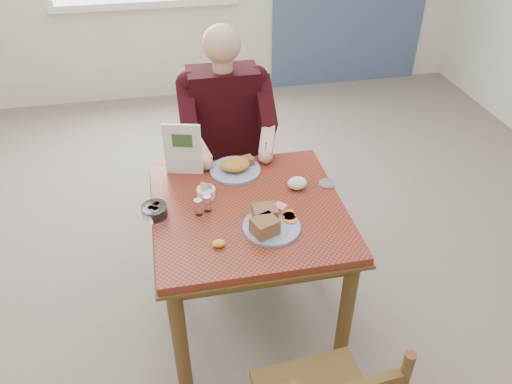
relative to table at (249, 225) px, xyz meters
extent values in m
plane|color=#6E6259|center=(0.00, 0.00, -0.64)|extent=(6.00, 6.00, 0.00)
ellipsoid|color=gold|center=(-0.18, -0.25, 0.13)|extent=(0.06, 0.05, 0.03)
ellipsoid|color=white|center=(0.27, 0.11, 0.14)|extent=(0.10, 0.08, 0.06)
cylinder|color=silver|center=(0.42, 0.11, 0.12)|extent=(0.11, 0.11, 0.01)
cube|color=white|center=(-0.40, 2.96, 0.28)|extent=(1.72, 0.04, 0.06)
cube|color=maroon|center=(0.00, 0.00, 0.09)|extent=(0.90, 0.90, 0.04)
cube|color=brown|center=(0.00, 0.00, 0.06)|extent=(0.92, 0.92, 0.01)
cylinder|color=brown|center=(-0.39, -0.39, -0.28)|extent=(0.07, 0.07, 0.71)
cylinder|color=brown|center=(0.39, -0.39, -0.28)|extent=(0.07, 0.07, 0.71)
cylinder|color=brown|center=(-0.39, 0.39, -0.28)|extent=(0.07, 0.07, 0.71)
cylinder|color=brown|center=(0.39, 0.39, -0.28)|extent=(0.07, 0.07, 0.71)
cube|color=brown|center=(0.00, -0.39, 0.02)|extent=(0.80, 0.03, 0.08)
cube|color=brown|center=(0.00, 0.39, 0.02)|extent=(0.80, 0.03, 0.08)
cube|color=brown|center=(-0.39, 0.00, 0.02)|extent=(0.03, 0.80, 0.08)
cube|color=brown|center=(0.39, 0.00, 0.02)|extent=(0.03, 0.80, 0.08)
cylinder|color=brown|center=(-0.18, 0.57, -0.41)|extent=(0.04, 0.04, 0.45)
cylinder|color=brown|center=(0.18, 0.57, -0.41)|extent=(0.04, 0.04, 0.45)
cylinder|color=brown|center=(-0.18, 0.93, -0.41)|extent=(0.04, 0.04, 0.45)
cylinder|color=brown|center=(0.18, 0.93, -0.41)|extent=(0.04, 0.04, 0.45)
cube|color=brown|center=(0.00, 0.75, -0.17)|extent=(0.42, 0.42, 0.03)
cylinder|color=brown|center=(-0.18, 0.93, 0.06)|extent=(0.04, 0.04, 0.50)
cylinder|color=brown|center=(0.18, 0.93, 0.06)|extent=(0.04, 0.04, 0.50)
cube|color=brown|center=(0.00, 0.93, 0.16)|extent=(0.38, 0.03, 0.14)
cube|color=gray|center=(-0.10, 0.63, -0.10)|extent=(0.13, 0.38, 0.12)
cube|color=gray|center=(0.10, 0.63, -0.10)|extent=(0.13, 0.38, 0.12)
cube|color=gray|center=(-0.10, 0.45, -0.40)|extent=(0.10, 0.10, 0.48)
cube|color=gray|center=(0.10, 0.45, -0.40)|extent=(0.10, 0.10, 0.48)
cube|color=black|center=(0.00, 0.78, 0.20)|extent=(0.40, 0.22, 0.58)
sphere|color=black|center=(-0.19, 0.78, 0.42)|extent=(0.15, 0.15, 0.15)
sphere|color=black|center=(0.19, 0.78, 0.42)|extent=(0.15, 0.15, 0.15)
cylinder|color=tan|center=(0.00, 0.76, 0.51)|extent=(0.11, 0.11, 0.08)
sphere|color=tan|center=(0.00, 0.76, 0.64)|extent=(0.21, 0.21, 0.21)
cube|color=black|center=(-0.22, 0.67, 0.32)|extent=(0.09, 0.29, 0.27)
cube|color=black|center=(0.22, 0.67, 0.32)|extent=(0.09, 0.29, 0.27)
sphere|color=black|center=(-0.22, 0.55, 0.22)|extent=(0.09, 0.09, 0.09)
sphere|color=black|center=(0.22, 0.55, 0.22)|extent=(0.09, 0.09, 0.09)
cube|color=tan|center=(-0.19, 0.46, 0.19)|extent=(0.14, 0.23, 0.14)
cube|color=tan|center=(0.19, 0.46, 0.19)|extent=(0.14, 0.23, 0.14)
sphere|color=tan|center=(-0.16, 0.37, 0.15)|extent=(0.08, 0.08, 0.08)
sphere|color=tan|center=(0.16, 0.37, 0.15)|extent=(0.08, 0.08, 0.08)
cylinder|color=silver|center=(0.16, 0.37, 0.20)|extent=(0.01, 0.05, 0.12)
cylinder|color=white|center=(0.07, -0.17, 0.12)|extent=(0.32, 0.32, 0.01)
cube|color=#A57649|center=(0.03, -0.21, 0.16)|extent=(0.13, 0.13, 0.07)
cube|color=#A57649|center=(0.05, -0.13, 0.16)|extent=(0.11, 0.09, 0.07)
cylinder|color=orange|center=(0.17, -0.15, 0.13)|extent=(0.07, 0.07, 0.01)
cylinder|color=orange|center=(0.16, -0.13, 0.13)|extent=(0.08, 0.08, 0.01)
cylinder|color=orange|center=(0.16, -0.11, 0.13)|extent=(0.09, 0.09, 0.01)
cube|color=pink|center=(0.13, -0.07, 0.14)|extent=(0.07, 0.07, 0.03)
cylinder|color=white|center=(-0.01, 0.32, 0.12)|extent=(0.32, 0.32, 0.01)
ellipsoid|color=gold|center=(-0.01, 0.32, 0.15)|extent=(0.18, 0.16, 0.06)
cube|color=#A57649|center=(0.04, 0.35, 0.15)|extent=(0.11, 0.08, 0.04)
cylinder|color=white|center=(-0.19, 0.13, 0.14)|extent=(0.12, 0.12, 0.05)
cube|color=pink|center=(-0.20, 0.13, 0.17)|extent=(0.03, 0.02, 0.02)
cube|color=#6699D8|center=(-0.17, 0.13, 0.17)|extent=(0.03, 0.03, 0.02)
cube|color=#EAD159|center=(-0.19, 0.11, 0.17)|extent=(0.03, 0.02, 0.02)
cube|color=white|center=(-0.19, 0.14, 0.17)|extent=(0.03, 0.03, 0.02)
cylinder|color=white|center=(-0.24, -0.01, 0.15)|extent=(0.05, 0.05, 0.07)
cylinder|color=silver|center=(-0.24, -0.01, 0.19)|extent=(0.05, 0.05, 0.01)
cylinder|color=white|center=(-0.19, 0.01, 0.15)|extent=(0.05, 0.05, 0.07)
cylinder|color=silver|center=(-0.19, 0.01, 0.19)|extent=(0.05, 0.05, 0.01)
cylinder|color=white|center=(-0.44, 0.02, 0.14)|extent=(0.15, 0.15, 0.05)
cylinder|color=white|center=(-0.45, 0.02, 0.16)|extent=(0.04, 0.04, 0.02)
cylinder|color=white|center=(-0.43, 0.04, 0.16)|extent=(0.04, 0.04, 0.02)
cylinder|color=white|center=(-0.43, 0.01, 0.16)|extent=(0.04, 0.04, 0.02)
cube|color=white|center=(-0.27, 0.36, 0.25)|extent=(0.19, 0.06, 0.28)
cube|color=#2D5926|center=(-0.27, 0.35, 0.31)|extent=(0.10, 0.03, 0.07)
camera|label=1|loc=(-0.34, -1.85, 1.55)|focal=35.00mm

